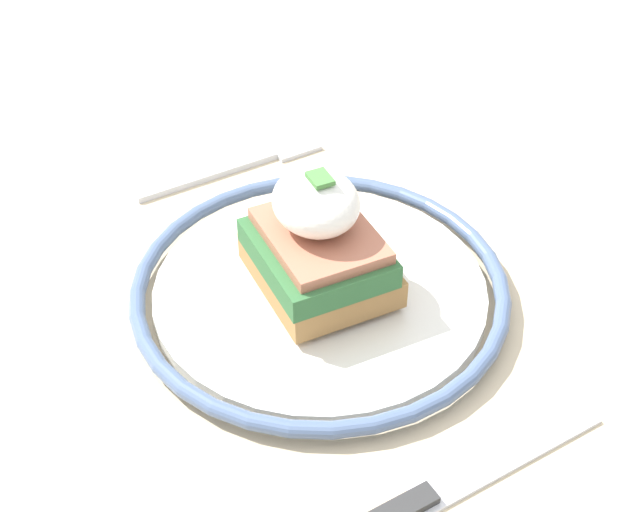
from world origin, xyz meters
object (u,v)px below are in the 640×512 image
(plate, at_px, (320,289))
(knife, at_px, (430,496))
(sandwich, at_px, (318,243))
(fork, at_px, (240,165))

(plate, relative_size, knife, 1.27)
(sandwich, relative_size, fork, 0.60)
(plate, distance_m, knife, 0.16)
(fork, xyz_separation_m, knife, (0.32, -0.02, 0.00))
(fork, bearing_deg, sandwich, -3.67)
(sandwich, distance_m, fork, 0.16)
(sandwich, xyz_separation_m, knife, (0.16, -0.01, -0.04))
(sandwich, bearing_deg, plate, 97.34)
(knife, bearing_deg, fork, 175.79)
(sandwich, relative_size, knife, 0.48)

